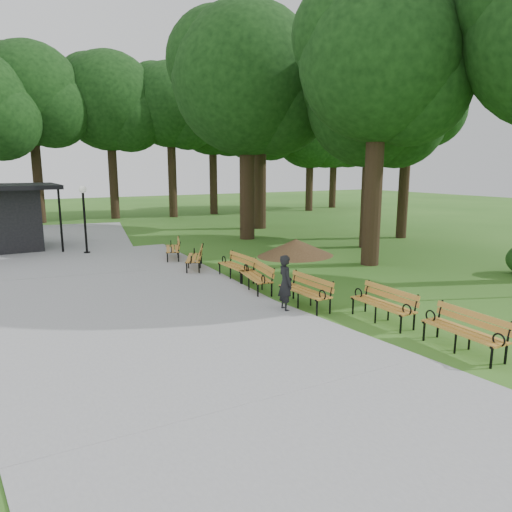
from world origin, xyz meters
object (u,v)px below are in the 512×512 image
bench_2 (305,292)px  lawn_tree_1 (372,103)px  lamp_post (84,205)px  bench_3 (255,277)px  lawn_tree_4 (260,84)px  dirt_mound (296,247)px  person (285,283)px  bench_6 (172,249)px  bench_5 (194,258)px  lawn_tree_0 (379,62)px  lawn_tree_2 (247,81)px  lawn_tree_5 (409,93)px  bench_0 (463,332)px  bench_1 (382,305)px  bench_4 (236,267)px

bench_2 → lawn_tree_1: lawn_tree_1 is taller
lamp_post → bench_3: size_ratio=1.59×
lawn_tree_4 → dirt_mound: bearing=-110.6°
person → bench_6: 8.28m
bench_2 → lawn_tree_1: (8.25, 6.49, 6.27)m
bench_5 → lawn_tree_4: 14.75m
person → bench_2: (0.65, 0.02, -0.32)m
bench_2 → lamp_post: bearing=-163.0°
lawn_tree_0 → lawn_tree_2: lawn_tree_2 is taller
lamp_post → lawn_tree_0: lawn_tree_0 is taller
bench_2 → lawn_tree_5: bearing=121.2°
dirt_mound → lawn_tree_5: (8.03, 1.50, 7.20)m
lawn_tree_4 → lawn_tree_5: (4.75, -7.25, -1.15)m
bench_0 → lawn_tree_5: (11.02, 12.00, 7.13)m
dirt_mound → bench_0: 10.92m
bench_3 → lawn_tree_5: lawn_tree_5 is taller
bench_6 → lawn_tree_1: size_ratio=0.20×
lamp_post → bench_5: bearing=-60.7°
lawn_tree_5 → lawn_tree_2: bearing=152.9°
dirt_mound → bench_1: size_ratio=1.53×
bench_5 → lawn_tree_1: lawn_tree_1 is taller
lawn_tree_1 → bench_0: bearing=-124.0°
bench_0 → bench_3: 6.52m
bench_2 → bench_6: same height
bench_0 → lawn_tree_1: 14.34m
bench_1 → bench_4: same height
dirt_mound → lawn_tree_0: size_ratio=0.27×
bench_2 → lawn_tree_0: 9.67m
lamp_post → lawn_tree_2: size_ratio=0.25×
lawn_tree_0 → lawn_tree_4: bearing=81.5°
bench_0 → bench_1: 2.23m
bench_3 → lawn_tree_2: (4.86, 9.47, 7.69)m
bench_3 → bench_5: same height
bench_2 → bench_6: 8.30m
person → lawn_tree_1: size_ratio=0.16×
lamp_post → lawn_tree_1: size_ratio=0.31×
bench_0 → bench_6: size_ratio=1.00×
bench_5 → bench_0: bearing=36.3°
person → bench_4: person is taller
bench_5 → lawn_tree_2: (5.38, 5.69, 7.69)m
bench_6 → lawn_tree_4: lawn_tree_4 is taller
bench_1 → lawn_tree_0: 10.04m
bench_3 → lamp_post: bearing=-149.1°
lamp_post → bench_2: bearing=-71.3°
bench_4 → lawn_tree_5: bearing=107.0°
bench_2 → bench_1: bearing=24.2°
bench_0 → bench_2: bearing=-164.5°
bench_6 → lawn_tree_0: bearing=71.2°
bench_0 → lawn_tree_5: size_ratio=0.19×
bench_0 → bench_4: (-1.22, 7.99, 0.00)m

